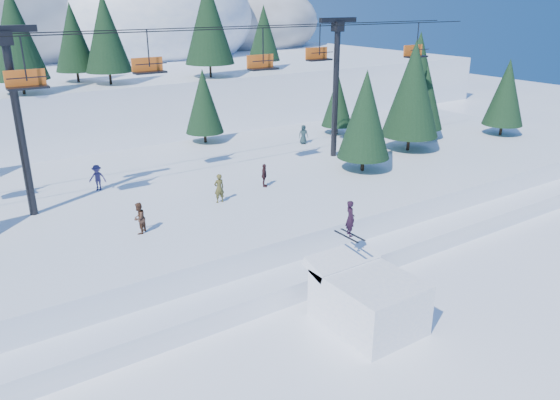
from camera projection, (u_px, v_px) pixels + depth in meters
ground at (364, 357)px, 22.72m from camera, size 160.00×160.00×0.00m
mid_shelf at (181, 203)px, 36.26m from camera, size 70.00×22.00×2.50m
berm at (262, 271)px, 28.74m from camera, size 70.00×6.00×1.10m
jump_kicker at (367, 298)px, 24.67m from camera, size 3.57×4.87×5.54m
chairlift at (203, 78)px, 34.60m from camera, size 46.00×3.21×10.28m
conifer_stand at (184, 118)px, 34.95m from camera, size 63.51×18.25×9.18m
distant_skiers at (160, 183)px, 33.68m from camera, size 27.97×11.06×1.78m
banner_near at (360, 273)px, 28.55m from camera, size 2.81×0.59×0.90m
banner_far at (450, 238)px, 32.71m from camera, size 2.84×0.37×0.90m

